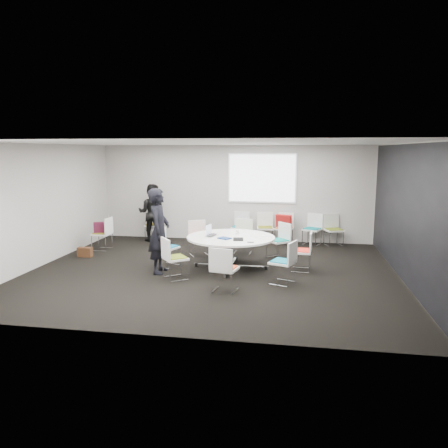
% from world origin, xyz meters
% --- Properties ---
extents(room_shell, '(8.08, 7.08, 2.88)m').
position_xyz_m(room_shell, '(0.09, 0.00, 1.40)').
color(room_shell, black).
rests_on(room_shell, ground).
extents(conference_table, '(1.98, 1.98, 0.73)m').
position_xyz_m(conference_table, '(0.37, 0.33, 0.51)').
color(conference_table, silver).
rests_on(conference_table, ground).
extents(projection_screen, '(1.90, 0.03, 1.35)m').
position_xyz_m(projection_screen, '(0.80, 3.46, 1.85)').
color(projection_screen, white).
rests_on(projection_screen, room_shell).
extents(chair_ring_a, '(0.48, 0.49, 0.88)m').
position_xyz_m(chair_ring_a, '(1.95, 0.36, 0.28)').
color(chair_ring_a, silver).
rests_on(chair_ring_a, ground).
extents(chair_ring_b, '(0.64, 0.64, 0.88)m').
position_xyz_m(chair_ring_b, '(1.40, 1.39, 0.28)').
color(chair_ring_b, silver).
rests_on(chair_ring_b, ground).
extents(chair_ring_c, '(0.49, 0.48, 0.88)m').
position_xyz_m(chair_ring_c, '(0.45, 1.80, 0.28)').
color(chair_ring_c, silver).
rests_on(chair_ring_c, ground).
extents(chair_ring_d, '(0.62, 0.62, 0.88)m').
position_xyz_m(chair_ring_d, '(-0.61, 1.39, 0.28)').
color(chair_ring_d, silver).
rests_on(chair_ring_d, ground).
extents(chair_ring_e, '(0.58, 0.59, 0.88)m').
position_xyz_m(chair_ring_e, '(-1.11, 0.22, 0.28)').
color(chair_ring_e, silver).
rests_on(chair_ring_e, ground).
extents(chair_ring_f, '(0.64, 0.64, 0.88)m').
position_xyz_m(chair_ring_f, '(-0.64, -0.72, 0.28)').
color(chair_ring_f, silver).
rests_on(chair_ring_f, ground).
extents(chair_ring_g, '(0.54, 0.53, 0.88)m').
position_xyz_m(chair_ring_g, '(0.51, -1.38, 0.28)').
color(chair_ring_g, silver).
rests_on(chair_ring_g, ground).
extents(chair_ring_h, '(0.58, 0.59, 0.88)m').
position_xyz_m(chair_ring_h, '(1.58, -0.68, 0.28)').
color(chair_ring_h, silver).
rests_on(chair_ring_h, ground).
extents(chair_back_a, '(0.51, 0.50, 0.88)m').
position_xyz_m(chair_back_a, '(0.21, 3.17, 0.28)').
color(chair_back_a, silver).
rests_on(chair_back_a, ground).
extents(chair_back_b, '(0.51, 0.50, 0.88)m').
position_xyz_m(chair_back_b, '(0.94, 3.16, 0.28)').
color(chair_back_b, silver).
rests_on(chair_back_b, ground).
extents(chair_back_c, '(0.56, 0.55, 0.88)m').
position_xyz_m(chair_back_c, '(1.47, 3.17, 0.28)').
color(chair_back_c, silver).
rests_on(chair_back_c, ground).
extents(chair_back_d, '(0.60, 0.60, 0.88)m').
position_xyz_m(chair_back_d, '(2.26, 3.16, 0.28)').
color(chair_back_d, silver).
rests_on(chair_back_d, ground).
extents(chair_back_e, '(0.58, 0.58, 0.88)m').
position_xyz_m(chair_back_e, '(2.85, 3.16, 0.28)').
color(chair_back_e, silver).
rests_on(chair_back_e, ground).
extents(chair_spare_left, '(0.46, 0.47, 0.88)m').
position_xyz_m(chair_spare_left, '(-3.30, 1.56, 0.28)').
color(chair_spare_left, silver).
rests_on(chair_spare_left, ground).
extents(chair_person_back, '(0.48, 0.47, 0.88)m').
position_xyz_m(chair_person_back, '(-2.38, 3.12, 0.28)').
color(chair_person_back, silver).
rests_on(chair_person_back, ground).
extents(person_main, '(0.48, 0.70, 1.85)m').
position_xyz_m(person_main, '(-1.11, -0.28, 0.92)').
color(person_main, black).
rests_on(person_main, ground).
extents(person_back, '(0.87, 0.71, 1.68)m').
position_xyz_m(person_back, '(-2.38, 2.96, 0.84)').
color(person_back, black).
rests_on(person_back, ground).
extents(laptop, '(0.31, 0.41, 0.03)m').
position_xyz_m(laptop, '(-0.03, 0.32, 0.74)').
color(laptop, '#333338').
rests_on(laptop, conference_table).
extents(laptop_lid, '(0.08, 0.30, 0.22)m').
position_xyz_m(laptop_lid, '(-0.15, 0.38, 0.86)').
color(laptop_lid, silver).
rests_on(laptop_lid, conference_table).
extents(notebook_black, '(0.26, 0.33, 0.02)m').
position_xyz_m(notebook_black, '(0.58, 0.02, 0.74)').
color(notebook_black, black).
rests_on(notebook_black, conference_table).
extents(tablet_folio, '(0.33, 0.31, 0.03)m').
position_xyz_m(tablet_folio, '(0.27, 0.06, 0.74)').
color(tablet_folio, navy).
rests_on(tablet_folio, conference_table).
extents(papers_right, '(0.36, 0.31, 0.00)m').
position_xyz_m(papers_right, '(0.98, 0.51, 0.73)').
color(papers_right, white).
rests_on(papers_right, conference_table).
extents(papers_front, '(0.32, 0.25, 0.00)m').
position_xyz_m(papers_front, '(1.12, 0.28, 0.73)').
color(papers_front, silver).
rests_on(papers_front, conference_table).
extents(cup, '(0.08, 0.08, 0.09)m').
position_xyz_m(cup, '(0.46, 0.66, 0.78)').
color(cup, white).
rests_on(cup, conference_table).
extents(phone, '(0.14, 0.07, 0.01)m').
position_xyz_m(phone, '(0.87, -0.23, 0.73)').
color(phone, black).
rests_on(phone, conference_table).
extents(maroon_bag, '(0.42, 0.28, 0.28)m').
position_xyz_m(maroon_bag, '(-3.32, 1.56, 0.62)').
color(maroon_bag, '#4F152B').
rests_on(maroon_bag, chair_spare_left).
extents(brown_bag, '(0.36, 0.17, 0.24)m').
position_xyz_m(brown_bag, '(-3.41, 0.77, 0.12)').
color(brown_bag, '#452816').
rests_on(brown_bag, ground).
extents(red_jacket, '(0.47, 0.31, 0.36)m').
position_xyz_m(red_jacket, '(1.47, 2.94, 0.70)').
color(red_jacket, '#A11513').
rests_on(red_jacket, chair_back_c).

